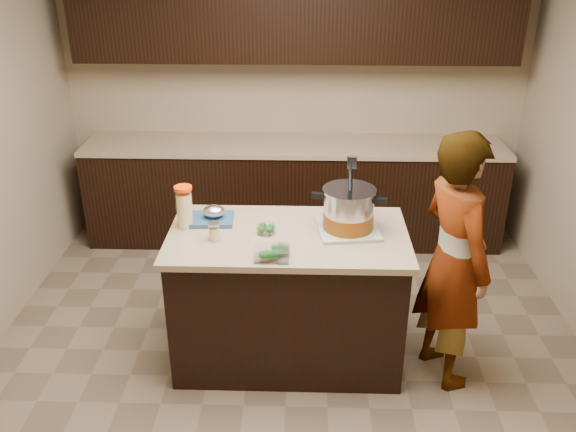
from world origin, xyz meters
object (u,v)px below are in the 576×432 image
lemonade_pitcher (185,208)px  person (454,261)px  island (288,296)px  stock_pot (349,211)px

lemonade_pitcher → person: size_ratio=0.16×
island → person: (0.98, -0.13, 0.35)m
stock_pot → island: bearing=-160.7°
lemonade_pitcher → island: bearing=-7.3°
island → stock_pot: stock_pot is taller
lemonade_pitcher → person: (1.62, -0.22, -0.22)m
stock_pot → person: 0.68m
island → stock_pot: (0.36, 0.06, 0.58)m
island → person: person is taller
island → lemonade_pitcher: bearing=172.7°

